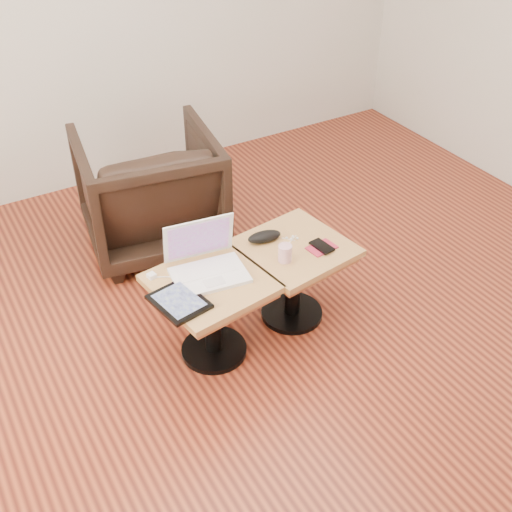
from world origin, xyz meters
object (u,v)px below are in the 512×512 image
side_table_right (294,264)px  armchair (150,191)px  side_table_left (211,299)px  laptop (206,263)px  striped_cup (285,253)px

side_table_right → armchair: 1.07m
side_table_left → side_table_right: bearing=-3.7°
laptop → striped_cup: size_ratio=4.35×
striped_cup → armchair: (-0.25, 1.08, -0.14)m
side_table_right → armchair: armchair is taller
striped_cup → side_table_right: bearing=36.1°
side_table_right → striped_cup: bearing=-152.0°
laptop → armchair: (0.11, 0.97, -0.14)m
side_table_left → armchair: armchair is taller
laptop → striped_cup: 0.38m
laptop → striped_cup: laptop is taller
side_table_right → laptop: (-0.47, 0.03, 0.16)m
side_table_left → side_table_right: 0.48m
side_table_left → striped_cup: striped_cup is taller
striped_cup → armchair: armchair is taller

